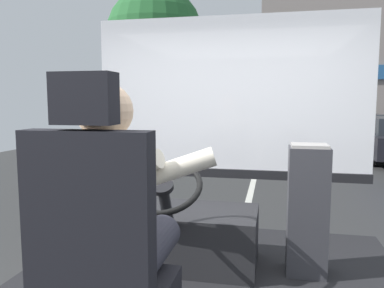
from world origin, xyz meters
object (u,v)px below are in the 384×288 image
driver_seat (102,268)px  steering_console (180,234)px  bus_driver (114,213)px  parked_car_white (361,128)px  fare_box (307,210)px

driver_seat → steering_console: bearing=90.0°
bus_driver → parked_car_white: size_ratio=0.19×
driver_seat → steering_console: (0.00, 1.28, -0.32)m
bus_driver → driver_seat: bearing=-90.0°
bus_driver → parked_car_white: bearing=74.7°
steering_console → fare_box: 0.91m
fare_box → steering_console: bearing=-178.1°
parked_car_white → fare_box: bearing=-103.2°
bus_driver → steering_console: size_ratio=0.76×
parked_car_white → bus_driver: bearing=-105.3°
fare_box → parked_car_white: size_ratio=0.20×
bus_driver → steering_console: bus_driver is taller
bus_driver → fare_box: bearing=53.2°
driver_seat → bus_driver: size_ratio=1.54×
fare_box → bus_driver: bearing=-126.8°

